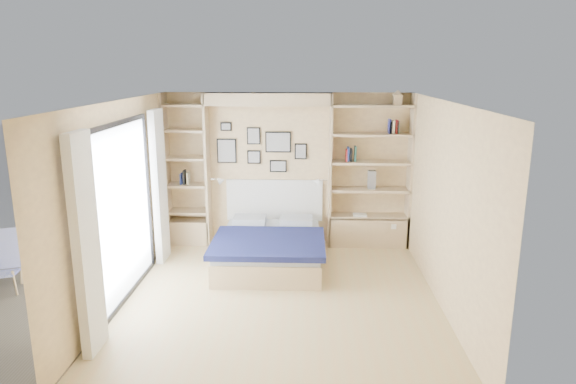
{
  "coord_description": "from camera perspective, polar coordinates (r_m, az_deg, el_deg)",
  "views": [
    {
      "loc": [
        0.34,
        -6.09,
        2.9
      ],
      "look_at": [
        0.06,
        0.9,
        1.19
      ],
      "focal_mm": 32.0,
      "sensor_mm": 36.0,
      "label": 1
    }
  ],
  "objects": [
    {
      "name": "deck_chair",
      "position": [
        7.85,
        -29.39,
        -6.85
      ],
      "size": [
        0.72,
        0.89,
        0.78
      ],
      "rotation": [
        0.0,
        0.0,
        0.37
      ],
      "color": "tan",
      "rests_on": "ground"
    },
    {
      "name": "reading_lamps",
      "position": [
        8.31,
        -2.21,
        1.26
      ],
      "size": [
        1.92,
        0.12,
        0.15
      ],
      "color": "silver",
      "rests_on": "ground"
    },
    {
      "name": "ground",
      "position": [
        6.75,
        -0.86,
        -11.66
      ],
      "size": [
        4.5,
        4.5,
        0.0
      ],
      "primitive_type": "plane",
      "color": "tan",
      "rests_on": "ground"
    },
    {
      "name": "bed",
      "position": [
        7.74,
        -2.0,
        -6.14
      ],
      "size": [
        1.61,
        2.07,
        1.07
      ],
      "color": "tan",
      "rests_on": "ground"
    },
    {
      "name": "photo_gallery",
      "position": [
        8.45,
        -3.15,
        4.93
      ],
      "size": [
        1.48,
        0.02,
        0.82
      ],
      "color": "black",
      "rests_on": "ground"
    },
    {
      "name": "room_shell",
      "position": [
        7.86,
        -3.1,
        0.34
      ],
      "size": [
        4.5,
        4.5,
        4.5
      ],
      "color": "#E8C687",
      "rests_on": "ground"
    },
    {
      "name": "deck",
      "position": [
        7.81,
        -28.7,
        -9.81
      ],
      "size": [
        3.2,
        4.0,
        0.05
      ],
      "primitive_type": "cube",
      "color": "#6A5F4E",
      "rests_on": "ground"
    },
    {
      "name": "shelf_decor",
      "position": [
        8.28,
        7.55,
        5.26
      ],
      "size": [
        3.58,
        0.23,
        2.03
      ],
      "color": "#A51E1E",
      "rests_on": "ground"
    }
  ]
}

